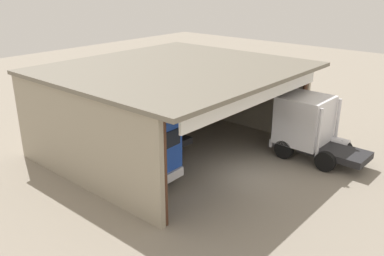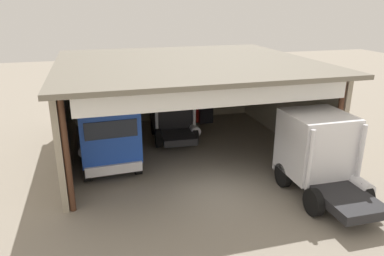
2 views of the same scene
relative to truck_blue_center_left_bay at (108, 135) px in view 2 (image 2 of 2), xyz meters
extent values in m
plane|color=gray|center=(4.12, -3.32, -1.80)|extent=(80.00, 80.00, 0.00)
cube|color=#9E937F|center=(4.12, 7.32, 0.51)|extent=(12.02, 0.24, 4.63)
cube|color=#9E937F|center=(-1.89, 2.00, 0.51)|extent=(0.24, 10.64, 4.63)
cube|color=#9E937F|center=(10.14, 2.00, 0.51)|extent=(0.24, 10.64, 4.63)
cube|color=#6E6759|center=(4.12, 1.54, 2.93)|extent=(12.62, 11.55, 0.20)
cylinder|color=#4C2D1E|center=(-1.64, -3.17, 0.51)|extent=(0.24, 0.24, 4.63)
cylinder|color=#4C2D1E|center=(9.89, -3.17, 0.51)|extent=(0.24, 0.24, 4.63)
cube|color=white|center=(4.12, -3.69, 2.48)|extent=(10.82, 0.12, 0.90)
cube|color=#1E47B7|center=(0.03, -0.24, 0.30)|extent=(2.69, 2.49, 2.54)
cube|color=black|center=(0.09, -1.45, 0.74)|extent=(2.20, 0.16, 0.76)
cube|color=silver|center=(0.09, -1.48, -1.07)|extent=(2.46, 0.27, 0.44)
cube|color=#232326|center=(-0.04, 1.41, -1.04)|extent=(2.07, 3.09, 0.36)
cylinder|color=silver|center=(1.14, 1.15, 0.08)|extent=(0.18, 0.18, 2.62)
cylinder|color=silver|center=(-1.19, 1.05, 0.08)|extent=(0.18, 0.18, 2.62)
cylinder|color=silver|center=(-1.19, 1.06, -0.92)|extent=(0.61, 1.22, 0.56)
cylinder|color=black|center=(1.19, -0.66, -1.22)|extent=(0.35, 1.17, 1.16)
cylinder|color=black|center=(-1.09, -0.76, -1.22)|extent=(0.35, 1.17, 1.16)
cylinder|color=black|center=(1.10, 1.46, -1.22)|extent=(0.35, 1.17, 1.16)
cylinder|color=black|center=(-1.18, 1.36, -1.22)|extent=(0.35, 1.17, 1.16)
cube|color=black|center=(3.85, 3.88, 0.40)|extent=(2.50, 2.74, 2.86)
cube|color=black|center=(3.94, 5.19, 0.90)|extent=(1.98, 0.19, 0.86)
cube|color=silver|center=(3.94, 5.22, -1.13)|extent=(2.22, 0.31, 0.44)
cube|color=#232326|center=(3.74, 2.23, -1.10)|extent=(1.94, 3.10, 0.36)
cylinder|color=silver|center=(2.71, 2.50, 0.27)|extent=(0.18, 0.18, 3.10)
cylinder|color=silver|center=(4.80, 2.36, 0.27)|extent=(0.18, 0.18, 3.10)
cylinder|color=silver|center=(4.81, 2.46, -0.98)|extent=(0.64, 1.23, 0.56)
cylinder|color=black|center=(2.87, 4.46, -1.28)|extent=(0.37, 1.07, 1.05)
cylinder|color=black|center=(4.90, 4.32, -1.28)|extent=(0.37, 1.07, 1.05)
cylinder|color=black|center=(2.73, 2.30, -1.28)|extent=(0.37, 1.07, 1.05)
cylinder|color=black|center=(4.76, 2.17, -1.28)|extent=(0.37, 1.07, 1.05)
cube|color=white|center=(8.17, -4.09, 0.26)|extent=(2.49, 2.51, 2.58)
cube|color=black|center=(8.20, -2.84, 0.71)|extent=(2.08, 0.10, 0.77)
cube|color=silver|center=(8.20, -2.81, -1.13)|extent=(2.33, 0.20, 0.44)
cube|color=#232326|center=(8.14, -5.95, -1.10)|extent=(1.89, 3.42, 0.36)
cylinder|color=silver|center=(7.05, -5.46, 0.08)|extent=(0.18, 0.18, 2.71)
cylinder|color=silver|center=(9.25, -5.50, 0.08)|extent=(0.18, 0.18, 2.71)
cylinder|color=silver|center=(9.25, -5.67, -0.98)|extent=(0.58, 1.21, 0.56)
cylinder|color=black|center=(7.11, -3.58, -1.28)|extent=(0.32, 1.05, 1.05)
cylinder|color=black|center=(9.26, -3.62, -1.28)|extent=(0.32, 1.05, 1.05)
cylinder|color=black|center=(7.07, -5.93, -1.28)|extent=(0.32, 1.05, 1.05)
cylinder|color=black|center=(9.22, -5.97, -1.28)|extent=(0.32, 1.05, 1.05)
cylinder|color=#B21E19|center=(5.94, 6.14, -1.34)|extent=(0.58, 0.58, 0.92)
cube|color=black|center=(6.57, 5.83, -1.30)|extent=(0.90, 0.60, 1.00)
camera|label=1|loc=(-11.49, -13.07, 7.48)|focal=38.22mm
camera|label=2|loc=(-0.52, -16.22, 5.80)|focal=34.13mm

